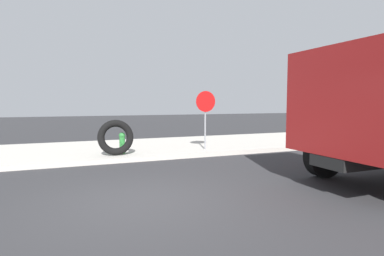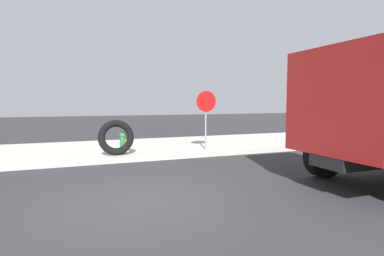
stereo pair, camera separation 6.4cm
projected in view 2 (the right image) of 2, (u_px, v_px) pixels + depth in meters
ground_plane at (139, 202)px, 5.89m from camera, size 80.00×80.00×0.00m
sidewalk_curb at (103, 150)px, 11.91m from camera, size 36.00×5.00×0.15m
fire_hydrant at (123, 142)px, 10.58m from camera, size 0.22×0.49×0.72m
loose_tire at (116, 137)px, 10.23m from camera, size 1.18×0.40×1.18m
stop_sign at (206, 109)px, 11.39m from camera, size 0.76×0.08×2.15m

